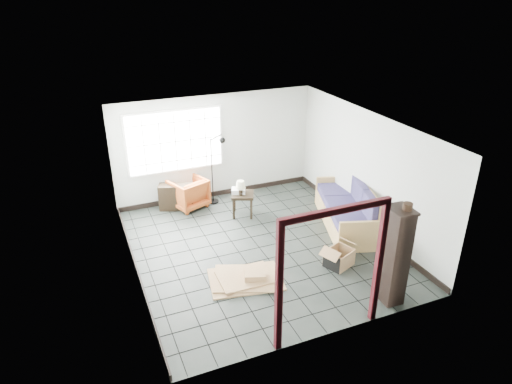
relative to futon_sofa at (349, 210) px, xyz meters
name	(u,v)px	position (x,y,z in m)	size (l,w,h in m)	color
ground	(259,247)	(-2.22, -0.12, -0.37)	(5.50, 5.50, 0.00)	black
room_shell	(259,172)	(-2.22, -0.09, 1.31)	(5.02, 5.52, 2.61)	silver
window_panel	(175,141)	(-3.22, 2.58, 1.23)	(2.32, 0.08, 1.52)	silver
doorway_trim	(333,258)	(-2.22, -2.82, 1.01)	(1.80, 0.08, 2.20)	#3B0D13
futon_sofa	(349,210)	(0.00, 0.00, 0.00)	(1.55, 2.48, 1.03)	#AE854E
armchair	(188,192)	(-3.06, 2.28, 0.03)	(0.78, 0.73, 0.80)	maroon
side_table	(243,197)	(-2.01, 1.36, 0.08)	(0.66, 0.66, 0.55)	black
table_lamp	(241,185)	(-2.08, 1.30, 0.43)	(0.26, 0.26, 0.36)	black
projector	(238,191)	(-2.08, 1.43, 0.24)	(0.38, 0.34, 0.11)	silver
floor_lamp	(217,167)	(-2.33, 2.22, 0.57)	(0.47, 0.35, 1.77)	black
console_shelf	(176,197)	(-3.36, 2.28, -0.06)	(0.87, 0.58, 0.63)	black
tall_shelf	(395,255)	(-0.80, -2.52, 0.52)	(0.40, 0.50, 1.76)	black
pot	(408,206)	(-0.75, -2.58, 1.44)	(0.19, 0.19, 0.11)	black
open_box	(339,258)	(-1.05, -1.30, -0.21)	(0.90, 0.67, 0.46)	#956D48
cardboard_pile	(247,278)	(-2.87, -1.07, -0.32)	(1.47, 1.22, 0.19)	#956D48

